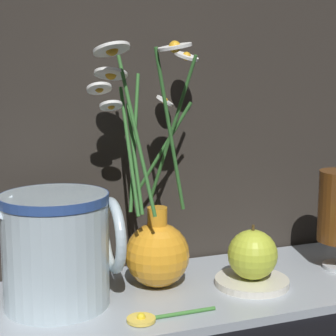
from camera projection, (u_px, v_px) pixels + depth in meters
ground_plane at (170, 299)px, 0.79m from camera, size 6.00×6.00×0.00m
shelf at (170, 295)px, 0.79m from camera, size 0.73×0.24×0.01m
vase_with_flowers at (156, 238)px, 0.80m from camera, size 0.19×0.17×0.34m
ceramic_pitcher at (58, 245)px, 0.73m from camera, size 0.17×0.14×0.16m
saucer_plate at (252, 282)px, 0.81m from camera, size 0.11×0.11×0.01m
orange_fruit at (253, 255)px, 0.80m from camera, size 0.07×0.07×0.08m
loose_daisy at (152, 317)px, 0.70m from camera, size 0.12×0.04×0.01m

